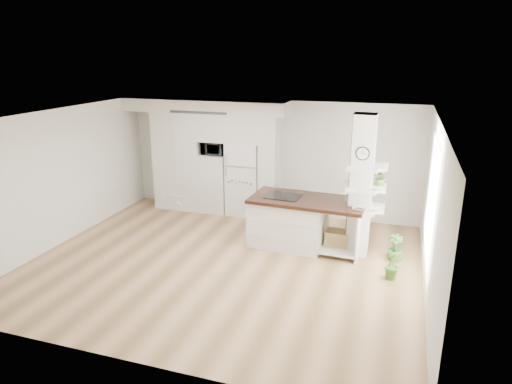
% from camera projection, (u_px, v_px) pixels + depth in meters
% --- Properties ---
extents(floor, '(7.00, 6.00, 0.01)m').
position_uv_depth(floor, '(224.00, 263.00, 8.47)').
color(floor, tan).
rests_on(floor, ground).
extents(room, '(7.04, 6.04, 2.72)m').
position_uv_depth(room, '(222.00, 166.00, 7.93)').
color(room, white).
rests_on(room, ground).
extents(cabinet_wall, '(4.00, 0.71, 2.70)m').
position_uv_depth(cabinet_wall, '(208.00, 150.00, 10.89)').
color(cabinet_wall, silver).
rests_on(cabinet_wall, floor).
extents(refrigerator, '(0.78, 0.69, 1.75)m').
position_uv_depth(refrigerator, '(245.00, 179.00, 10.81)').
color(refrigerator, white).
rests_on(refrigerator, floor).
extents(column, '(0.69, 0.90, 2.70)m').
position_uv_depth(column, '(365.00, 188.00, 8.40)').
color(column, silver).
rests_on(column, floor).
extents(window, '(0.00, 2.40, 2.40)m').
position_uv_depth(window, '(432.00, 199.00, 7.28)').
color(window, white).
rests_on(window, room).
extents(pendant_light, '(0.12, 0.12, 0.10)m').
position_uv_depth(pendant_light, '(321.00, 155.00, 7.48)').
color(pendant_light, white).
rests_on(pendant_light, room).
extents(kitchen_island, '(2.29, 1.19, 1.58)m').
position_uv_depth(kitchen_island, '(294.00, 221.00, 9.11)').
color(kitchen_island, silver).
rests_on(kitchen_island, floor).
extents(bookshelf, '(0.59, 0.35, 0.70)m').
position_uv_depth(bookshelf, '(179.00, 197.00, 11.30)').
color(bookshelf, silver).
rests_on(bookshelf, floor).
extents(floor_plant_a, '(0.31, 0.25, 0.53)m').
position_uv_depth(floor_plant_a, '(393.00, 265.00, 7.78)').
color(floor_plant_a, '#3E6F2C').
rests_on(floor_plant_a, floor).
extents(floor_plant_b, '(0.33, 0.33, 0.50)m').
position_uv_depth(floor_plant_b, '(395.00, 247.00, 8.52)').
color(floor_plant_b, '#3E6F2C').
rests_on(floor_plant_b, floor).
extents(microwave, '(0.54, 0.37, 0.30)m').
position_uv_depth(microwave, '(214.00, 148.00, 10.77)').
color(microwave, '#2D2D2D').
rests_on(microwave, cabinet_wall).
extents(shelf_plant, '(0.27, 0.23, 0.30)m').
position_uv_depth(shelf_plant, '(381.00, 177.00, 8.43)').
color(shelf_plant, '#3E6F2C').
rests_on(shelf_plant, column).
extents(decor_bowl, '(0.22, 0.22, 0.05)m').
position_uv_depth(decor_bowl, '(358.00, 209.00, 8.32)').
color(decor_bowl, white).
rests_on(decor_bowl, column).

